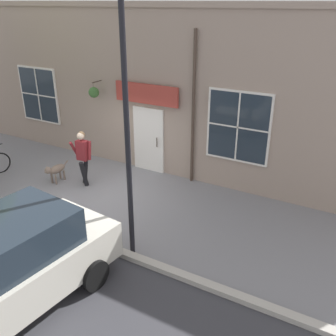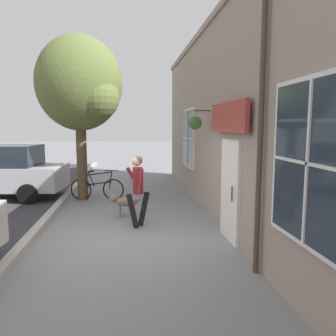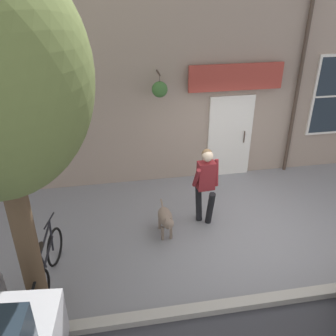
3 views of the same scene
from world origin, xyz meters
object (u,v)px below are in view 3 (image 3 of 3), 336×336
pedestrian_walking (206,180)px  fire_hydrant (0,291)px  dog_on_leash (166,219)px  leaning_bicycle (48,265)px

pedestrian_walking → fire_hydrant: bearing=-65.5°
fire_hydrant → dog_on_leash: bearing=115.6°
dog_on_leash → leaning_bicycle: size_ratio=0.58×
leaning_bicycle → fire_hydrant: bearing=-55.6°
pedestrian_walking → leaning_bicycle: 3.32m
leaning_bicycle → fire_hydrant: 0.81m
leaning_bicycle → dog_on_leash: bearing=112.5°
pedestrian_walking → fire_hydrant: (1.68, -3.69, -0.62)m
leaning_bicycle → fire_hydrant: (0.46, -0.67, 0.02)m
pedestrian_walking → dog_on_leash: (0.33, -0.87, -0.60)m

